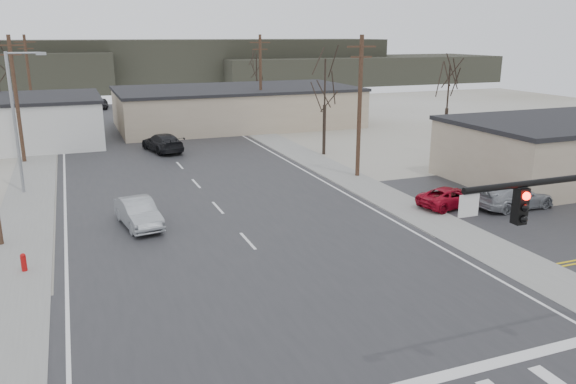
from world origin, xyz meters
The scene contains 24 objects.
ground centered at (0.00, 0.00, 0.00)m, with size 140.00×140.00×0.00m, color beige.
main_road centered at (0.00, 15.00, 0.02)m, with size 18.00×110.00×0.05m, color #28282A.
cross_road centered at (0.00, 0.00, 0.02)m, with size 90.00×10.00×0.04m, color #28282A.
sidewalk_left centered at (-10.60, 20.00, 0.03)m, with size 3.00×90.00×0.06m, color gray.
sidewalk_right centered at (10.60, 20.00, 0.03)m, with size 3.00×90.00×0.06m, color gray.
fire_hydrant centered at (-10.20, 8.00, 0.45)m, with size 0.24×0.24×0.87m.
building_right_far centered at (10.00, 44.00, 2.15)m, with size 26.30×14.30×4.30m.
building_lot centered at (24.00, 12.00, 2.16)m, with size 14.30×10.30×4.30m.
upole_left_c centered at (-11.50, 32.00, 5.22)m, with size 2.20×0.30×10.00m.
upole_left_d centered at (-11.50, 52.00, 5.22)m, with size 2.20×0.30×10.00m.
upole_right_a centered at (11.50, 18.00, 5.22)m, with size 2.20×0.30×10.00m.
upole_right_b centered at (11.50, 40.00, 5.22)m, with size 2.20×0.30×10.00m.
streetlight_main centered at (-10.80, 22.00, 5.09)m, with size 2.40×0.25×9.00m.
tree_right_mid centered at (12.50, 26.00, 5.93)m, with size 3.74×3.74×8.33m.
tree_right_far centered at (15.00, 52.00, 5.58)m, with size 3.52×3.52×7.84m.
tree_lot centered at (22.00, 22.00, 5.58)m, with size 3.52×3.52×7.84m.
hill_center centered at (15.00, 96.00, 4.50)m, with size 80.00×18.00×9.00m, color #333026.
hill_right centered at (50.00, 90.00, 2.75)m, with size 60.00×18.00×5.50m, color #333026.
sedan_crossing centered at (-4.78, 12.31, 0.79)m, with size 1.58×4.53×1.49m, color gray.
car_far_a centered at (-0.34, 32.01, 0.84)m, with size 2.24×5.50×1.60m, color black.
car_far_b centered at (-3.45, 65.00, 0.75)m, with size 1.67×4.16×1.42m, color black.
car_parked_red centered at (13.06, 9.17, 0.62)m, with size 1.96×4.25×1.18m, color maroon.
car_parked_dark_b centered at (22.03, 10.32, 0.73)m, with size 1.47×4.21×1.39m, color black.
car_parked_silver centered at (16.43, 7.54, 0.75)m, with size 2.00×4.91×1.43m, color gray.
Camera 1 is at (-7.69, -17.29, 10.02)m, focal length 35.00 mm.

